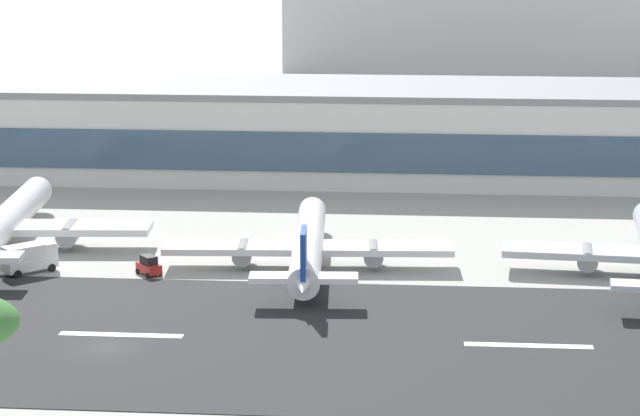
{
  "coord_description": "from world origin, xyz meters",
  "views": [
    {
      "loc": [
        29.83,
        -117.31,
        40.44
      ],
      "look_at": [
        17.2,
        34.04,
        5.99
      ],
      "focal_mm": 75.53,
      "sensor_mm": 36.0,
      "label": 1
    }
  ],
  "objects_px": {
    "terminal_building": "(354,130)",
    "airliner_navy_tail_gate_1": "(308,247)",
    "service_baggage_tug_2": "(149,266)",
    "service_box_truck_0": "(29,257)",
    "airliner_blue_tail_gate_0": "(1,227)"
  },
  "relations": [
    {
      "from": "airliner_navy_tail_gate_1",
      "to": "service_box_truck_0",
      "type": "distance_m",
      "value": 31.23
    },
    {
      "from": "service_baggage_tug_2",
      "to": "terminal_building",
      "type": "bearing_deg",
      "value": -59.98
    },
    {
      "from": "terminal_building",
      "to": "service_baggage_tug_2",
      "type": "xyz_separation_m",
      "value": [
        -19.47,
        -58.43,
        -5.85
      ]
    },
    {
      "from": "terminal_building",
      "to": "airliner_blue_tail_gate_0",
      "type": "xyz_separation_m",
      "value": [
        -39.2,
        -49.1,
        -4.04
      ]
    },
    {
      "from": "terminal_building",
      "to": "service_baggage_tug_2",
      "type": "relative_size",
      "value": 43.52
    },
    {
      "from": "terminal_building",
      "to": "airliner_navy_tail_gate_1",
      "type": "distance_m",
      "value": 54.83
    },
    {
      "from": "service_box_truck_0",
      "to": "service_baggage_tug_2",
      "type": "height_order",
      "value": "service_box_truck_0"
    },
    {
      "from": "terminal_building",
      "to": "airliner_navy_tail_gate_1",
      "type": "relative_size",
      "value": 3.89
    },
    {
      "from": "service_box_truck_0",
      "to": "service_baggage_tug_2",
      "type": "relative_size",
      "value": 1.74
    },
    {
      "from": "terminal_building",
      "to": "service_baggage_tug_2",
      "type": "distance_m",
      "value": 61.86
    },
    {
      "from": "airliner_navy_tail_gate_1",
      "to": "terminal_building",
      "type": "bearing_deg",
      "value": -5.59
    },
    {
      "from": "airliner_blue_tail_gate_0",
      "to": "service_baggage_tug_2",
      "type": "xyz_separation_m",
      "value": [
        19.73,
        -9.33,
        -1.81
      ]
    },
    {
      "from": "terminal_building",
      "to": "service_baggage_tug_2",
      "type": "bearing_deg",
      "value": -108.43
    },
    {
      "from": "airliner_navy_tail_gate_1",
      "to": "service_box_truck_0",
      "type": "relative_size",
      "value": 6.45
    },
    {
      "from": "service_box_truck_0",
      "to": "service_baggage_tug_2",
      "type": "bearing_deg",
      "value": -42.72
    }
  ]
}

